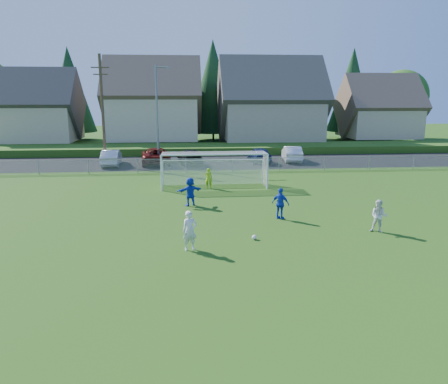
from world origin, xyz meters
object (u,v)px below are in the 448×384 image
Objects in this scene: player_white_a at (190,231)px; car_c at (156,156)px; car_b at (111,158)px; car_d at (190,157)px; car_f at (292,154)px; player_blue_a at (281,204)px; goalkeeper at (209,178)px; car_e at (259,155)px; soccer_ball at (254,237)px; player_blue_b at (190,192)px; player_white_b at (379,216)px; soccer_goal at (214,164)px.

player_white_a is 23.98m from car_c.
car_b is 4.06m from car_c.
car_f is at bearing 178.30° from car_d.
player_blue_a is at bearing 81.13° from car_f.
goalkeeper is at bearing -28.49° from player_blue_a.
car_c reaches higher than car_f.
player_white_a reaches higher than car_b.
car_e is 3.32m from car_f.
car_d is (-1.17, 10.85, -0.02)m from goalkeeper.
goalkeeper is 10.92m from car_d.
soccer_ball is 7.11m from player_blue_b.
player_blue_b is at bearing 65.04° from car_f.
player_blue_b is 19.49m from car_f.
car_c is at bearing 147.80° from player_white_b.
player_white_a is 6.47m from player_blue_a.
car_b is at bearing -0.69° from car_e.
player_white_b is at bearing -4.93° from player_white_a.
car_f reaches higher than goalkeeper.
player_white_b reaches higher than goalkeeper.
goalkeeper is 13.76m from car_b.
soccer_goal is at bearing 151.78° from player_white_b.
player_blue_b is at bearing 175.71° from player_white_b.
player_blue_b is 5.66m from soccer_goal.
soccer_goal is (-2.95, 8.58, 0.79)m from player_blue_a.
player_blue_a is at bearing -71.04° from soccer_goal.
player_white_b is 0.33× the size of car_d.
car_c is (-4.40, 11.45, 0.05)m from goalkeeper.
car_d is at bearing -114.19° from player_blue_b.
player_blue_a is 0.30× the size of car_c.
car_d is (0.29, 23.20, -0.15)m from player_white_a.
player_blue_b is 0.35× the size of car_d.
car_c is 1.28× the size of car_e.
player_white_b is 25.17m from car_c.
car_c is 3.29m from car_d.
car_c is (-2.94, 23.80, -0.08)m from player_white_a.
soccer_goal reaches higher than player_blue_a.
car_b is (-9.89, 22.14, 0.62)m from soccer_ball.
car_d is (0.17, 15.62, -0.15)m from player_blue_b.
car_b is at bearing -19.32° from player_blue_a.
player_white_b reaches higher than soccer_ball.
soccer_goal reaches higher than player_blue_b.
player_blue_b is 4.96m from goalkeeper.
player_white_a is 0.23× the size of soccer_goal.
player_white_b is 1.10× the size of goalkeeper.
player_white_b reaches higher than car_d.
car_e is at bearing 58.47° from player_white_a.
player_white_a is 12.43m from goalkeeper.
soccer_ball is at bearing -84.92° from soccer_goal.
player_white_b is at bearing -174.05° from player_blue_a.
car_c is 1.16× the size of car_d.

